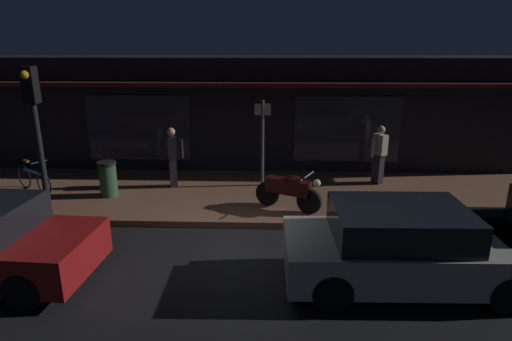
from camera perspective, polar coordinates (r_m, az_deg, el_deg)
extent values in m
plane|color=black|center=(8.74, -4.10, -10.56)|extent=(60.00, 60.00, 0.00)
cube|color=brown|center=(11.44, -2.53, -3.29)|extent=(18.00, 4.00, 0.15)
cube|color=black|center=(14.31, -1.53, 7.97)|extent=(18.00, 2.80, 3.60)
cube|color=#262838|center=(13.57, -15.59, 5.57)|extent=(3.20, 0.04, 2.00)
cube|color=#262838|center=(13.13, 12.22, 5.45)|extent=(3.20, 0.04, 2.00)
cube|color=#591919|center=(12.54, -2.05, 11.53)|extent=(16.20, 0.50, 0.12)
cylinder|color=black|center=(10.42, 1.57, -3.15)|extent=(0.59, 0.37, 0.60)
cylinder|color=black|center=(10.01, 7.20, -4.16)|extent=(0.59, 0.37, 0.60)
cube|color=black|center=(10.11, 4.36, -2.16)|extent=(1.11, 0.74, 0.36)
ellipsoid|color=black|center=(9.99, 5.17, -1.21)|extent=(0.50, 0.41, 0.20)
sphere|color=#F9EDB7|center=(9.79, 8.23, -1.70)|extent=(0.18, 0.18, 0.18)
cylinder|color=gray|center=(9.80, 7.18, -0.58)|extent=(0.27, 0.51, 0.03)
torus|color=black|center=(13.27, -28.86, -0.74)|extent=(0.58, 0.39, 0.66)
torus|color=black|center=(12.40, -26.77, -1.56)|extent=(0.58, 0.39, 0.66)
cube|color=#1E478C|center=(12.77, -27.98, -0.20)|extent=(0.78, 0.52, 0.06)
cube|color=brown|center=(12.92, -28.67, 1.13)|extent=(0.21, 0.18, 0.06)
cylinder|color=#1E478C|center=(12.32, -27.30, 1.02)|extent=(0.25, 0.37, 0.02)
cube|color=#28232D|center=(11.96, -11.12, -0.17)|extent=(0.26, 0.32, 0.85)
cube|color=black|center=(11.78, -11.31, 3.16)|extent=(0.31, 0.42, 0.58)
sphere|color=tan|center=(11.68, -11.43, 5.16)|extent=(0.22, 0.22, 0.22)
cylinder|color=black|center=(11.79, -12.56, 2.75)|extent=(0.11, 0.11, 0.52)
cylinder|color=black|center=(11.80, -10.03, 2.90)|extent=(0.11, 0.11, 0.52)
cube|color=#28232D|center=(12.50, 16.15, 0.21)|extent=(0.32, 0.34, 0.85)
cube|color=#B2AD9E|center=(12.32, 16.42, 3.40)|extent=(0.39, 0.44, 0.58)
sphere|color=tan|center=(12.24, 16.58, 5.31)|extent=(0.22, 0.22, 0.22)
cylinder|color=#B2AD9E|center=(12.53, 17.22, 3.21)|extent=(0.12, 0.12, 0.52)
cylinder|color=#B2AD9E|center=(12.15, 15.55, 2.95)|extent=(0.12, 0.12, 0.52)
cylinder|color=#47474C|center=(11.63, 0.88, 3.62)|extent=(0.09, 0.09, 2.40)
cube|color=beige|center=(11.45, 0.90, 8.25)|extent=(0.44, 0.03, 0.30)
cylinder|color=#2D4C33|center=(11.67, -19.35, -1.27)|extent=(0.44, 0.44, 0.85)
cylinder|color=black|center=(11.54, -19.57, 0.93)|extent=(0.48, 0.48, 0.08)
cylinder|color=black|center=(9.50, -27.04, 1.49)|extent=(0.12, 0.12, 3.60)
cube|color=black|center=(9.27, -28.25, 10.15)|extent=(0.24, 0.24, 0.70)
sphere|color=orange|center=(9.14, -28.83, 11.27)|extent=(0.16, 0.16, 0.16)
cylinder|color=black|center=(8.88, -23.32, -9.25)|extent=(0.65, 0.26, 0.64)
cylinder|color=black|center=(7.72, -28.87, -14.08)|extent=(0.65, 0.26, 0.64)
cylinder|color=black|center=(9.00, 26.15, -9.26)|extent=(0.64, 0.23, 0.64)
cylinder|color=black|center=(7.79, 30.94, -14.13)|extent=(0.64, 0.23, 0.64)
cylinder|color=black|center=(8.24, 8.61, -10.02)|extent=(0.64, 0.23, 0.64)
cylinder|color=black|center=(6.90, 10.29, -15.88)|extent=(0.64, 0.23, 0.64)
cube|color=#9E998E|center=(7.76, 19.54, -10.75)|extent=(4.13, 1.83, 0.68)
cube|color=black|center=(7.48, 18.86, -7.07)|extent=(2.23, 1.64, 0.64)
cylinder|color=black|center=(9.81, 29.66, -7.64)|extent=(0.64, 0.22, 0.64)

